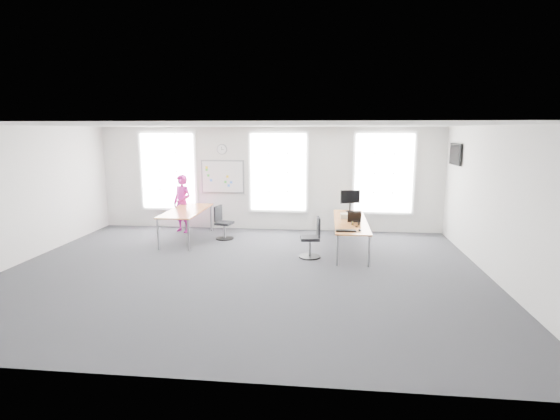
# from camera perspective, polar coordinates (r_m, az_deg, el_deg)

# --- Properties ---
(floor) EXTENTS (10.00, 10.00, 0.00)m
(floor) POSITION_cam_1_polar(r_m,az_deg,el_deg) (9.21, -4.89, -8.02)
(floor) COLOR #2B2B30
(floor) RESTS_ON ground
(ceiling) EXTENTS (10.00, 10.00, 0.00)m
(ceiling) POSITION_cam_1_polar(r_m,az_deg,el_deg) (8.74, -5.20, 10.99)
(ceiling) COLOR white
(ceiling) RESTS_ON ground
(wall_back) EXTENTS (10.00, 0.00, 10.00)m
(wall_back) POSITION_cam_1_polar(r_m,az_deg,el_deg) (12.76, -1.56, 4.09)
(wall_back) COLOR silver
(wall_back) RESTS_ON ground
(wall_front) EXTENTS (10.00, 0.00, 10.00)m
(wall_front) POSITION_cam_1_polar(r_m,az_deg,el_deg) (5.08, -13.87, -5.98)
(wall_front) COLOR silver
(wall_front) RESTS_ON ground
(wall_left) EXTENTS (0.00, 10.00, 10.00)m
(wall_left) POSITION_cam_1_polar(r_m,az_deg,el_deg) (10.98, -31.60, 1.50)
(wall_left) COLOR silver
(wall_left) RESTS_ON ground
(wall_right) EXTENTS (0.00, 10.00, 10.00)m
(wall_right) POSITION_cam_1_polar(r_m,az_deg,el_deg) (9.28, 26.85, 0.57)
(wall_right) COLOR silver
(wall_right) RESTS_ON ground
(window_left) EXTENTS (1.60, 0.06, 2.20)m
(window_left) POSITION_cam_1_polar(r_m,az_deg,el_deg) (13.45, -14.40, 4.95)
(window_left) COLOR white
(window_left) RESTS_ON wall_back
(window_mid) EXTENTS (1.60, 0.06, 2.20)m
(window_mid) POSITION_cam_1_polar(r_m,az_deg,el_deg) (12.67, -0.23, 4.96)
(window_mid) COLOR white
(window_mid) RESTS_ON wall_back
(window_right) EXTENTS (1.60, 0.06, 2.20)m
(window_right) POSITION_cam_1_polar(r_m,az_deg,el_deg) (12.70, 13.40, 4.68)
(window_right) COLOR white
(window_right) RESTS_ON wall_back
(desk_right) EXTENTS (0.79, 2.95, 0.72)m
(desk_right) POSITION_cam_1_polar(r_m,az_deg,el_deg) (10.84, 9.18, -1.61)
(desk_right) COLOR gold
(desk_right) RESTS_ON ground
(desk_left) EXTENTS (0.89, 2.22, 0.81)m
(desk_left) POSITION_cam_1_polar(r_m,az_deg,el_deg) (11.86, -12.14, -0.33)
(desk_left) COLOR gold
(desk_left) RESTS_ON ground
(chair_right) EXTENTS (0.50, 0.50, 0.94)m
(chair_right) POSITION_cam_1_polar(r_m,az_deg,el_deg) (10.09, 4.25, -3.92)
(chair_right) COLOR black
(chair_right) RESTS_ON ground
(chair_left) EXTENTS (0.50, 0.50, 0.90)m
(chair_left) POSITION_cam_1_polar(r_m,az_deg,el_deg) (11.88, -7.50, -1.88)
(chair_left) COLOR black
(chair_left) RESTS_ON ground
(person) EXTENTS (0.71, 0.61, 1.66)m
(person) POSITION_cam_1_polar(r_m,az_deg,el_deg) (12.83, -12.64, 0.84)
(person) COLOR #C51E92
(person) RESTS_ON ground
(whiteboard) EXTENTS (1.20, 0.03, 0.90)m
(whiteboard) POSITION_cam_1_polar(r_m,az_deg,el_deg) (12.98, -7.51, 4.33)
(whiteboard) COLOR white
(whiteboard) RESTS_ON wall_back
(wall_clock) EXTENTS (0.30, 0.04, 0.30)m
(wall_clock) POSITION_cam_1_polar(r_m,az_deg,el_deg) (12.92, -7.59, 7.86)
(wall_clock) COLOR gray
(wall_clock) RESTS_ON wall_back
(tv) EXTENTS (0.06, 0.90, 0.55)m
(tv) POSITION_cam_1_polar(r_m,az_deg,el_deg) (12.03, 21.97, 6.78)
(tv) COLOR black
(tv) RESTS_ON wall_right
(keyboard) EXTENTS (0.46, 0.20, 0.02)m
(keyboard) POSITION_cam_1_polar(r_m,az_deg,el_deg) (9.68, 8.60, -2.71)
(keyboard) COLOR black
(keyboard) RESTS_ON desk_right
(mouse) EXTENTS (0.09, 0.13, 0.04)m
(mouse) POSITION_cam_1_polar(r_m,az_deg,el_deg) (9.74, 10.39, -2.61)
(mouse) COLOR black
(mouse) RESTS_ON desk_right
(lens_cap) EXTENTS (0.08, 0.08, 0.01)m
(lens_cap) POSITION_cam_1_polar(r_m,az_deg,el_deg) (10.14, 9.98, -2.19)
(lens_cap) COLOR black
(lens_cap) RESTS_ON desk_right
(headphones) EXTENTS (0.18, 0.10, 0.11)m
(headphones) POSITION_cam_1_polar(r_m,az_deg,el_deg) (10.32, 9.79, -1.69)
(headphones) COLOR black
(headphones) RESTS_ON desk_right
(laptop_sleeve) EXTENTS (0.33, 0.19, 0.26)m
(laptop_sleeve) POSITION_cam_1_polar(r_m,az_deg,el_deg) (10.63, 9.69, -0.90)
(laptop_sleeve) COLOR black
(laptop_sleeve) RESTS_ON desk_right
(paper_stack) EXTENTS (0.35, 0.27, 0.12)m
(paper_stack) POSITION_cam_1_polar(r_m,az_deg,el_deg) (11.11, 8.80, -0.76)
(paper_stack) COLOR beige
(paper_stack) RESTS_ON desk_right
(monitor) EXTENTS (0.53, 0.22, 0.60)m
(monitor) POSITION_cam_1_polar(r_m,az_deg,el_deg) (11.90, 9.15, 1.44)
(monitor) COLOR black
(monitor) RESTS_ON desk_right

